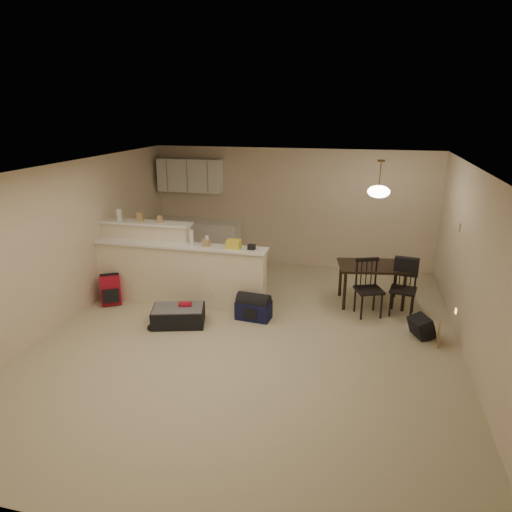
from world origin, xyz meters
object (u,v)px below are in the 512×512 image
(navy_duffel, at_px, (254,310))
(black_daypack, at_px, (421,327))
(red_backpack, at_px, (111,290))
(pendant_lamp, at_px, (379,191))
(dining_chair_far, at_px, (403,289))
(dining_chair_near, at_px, (369,288))
(suitcase, at_px, (178,316))
(dining_table, at_px, (372,270))

(navy_duffel, distance_m, black_daypack, 2.59)
(red_backpack, bearing_deg, navy_duffel, -30.45)
(pendant_lamp, xyz_separation_m, navy_duffel, (-1.84, -1.09, -1.84))
(pendant_lamp, bearing_deg, dining_chair_far, -35.19)
(pendant_lamp, relative_size, navy_duffel, 1.12)
(dining_chair_near, xyz_separation_m, navy_duffel, (-1.80, -0.58, -0.32))
(pendant_lamp, distance_m, dining_chair_near, 1.60)
(pendant_lamp, xyz_separation_m, black_daypack, (0.75, -1.09, -1.84))
(suitcase, bearing_deg, dining_chair_near, 3.52)
(dining_chair_far, height_order, suitcase, dining_chair_far)
(dining_chair_near, bearing_deg, suitcase, 178.11)
(suitcase, distance_m, red_backpack, 1.54)
(pendant_lamp, relative_size, dining_chair_far, 0.67)
(pendant_lamp, xyz_separation_m, red_backpack, (-4.42, -1.09, -1.74))
(dining_table, distance_m, pendant_lamp, 1.36)
(suitcase, bearing_deg, pendant_lamp, 11.55)
(dining_table, xyz_separation_m, dining_chair_near, (-0.04, -0.51, -0.15))
(black_daypack, bearing_deg, suitcase, 72.87)
(dining_chair_near, xyz_separation_m, dining_chair_far, (0.54, 0.15, -0.01))
(black_daypack, bearing_deg, pendant_lamp, 10.24)
(dining_chair_near, height_order, suitcase, dining_chair_near)
(dining_chair_far, xyz_separation_m, navy_duffel, (-2.35, -0.73, -0.31))
(dining_table, distance_m, red_backpack, 4.56)
(red_backpack, xyz_separation_m, navy_duffel, (2.57, 0.00, -0.10))
(dining_chair_far, relative_size, navy_duffel, 1.67)
(dining_chair_near, distance_m, navy_duffel, 1.92)
(pendant_lamp, height_order, black_daypack, pendant_lamp)
(dining_chair_far, bearing_deg, pendant_lamp, 154.78)
(dining_chair_far, height_order, red_backpack, dining_chair_far)
(pendant_lamp, height_order, dining_chair_near, pendant_lamp)
(dining_chair_far, xyz_separation_m, red_backpack, (-4.92, -0.73, -0.21))
(dining_chair_near, bearing_deg, dining_chair_far, -6.20)
(navy_duffel, bearing_deg, dining_chair_near, 23.79)
(dining_chair_far, relative_size, black_daypack, 2.68)
(suitcase, bearing_deg, red_backpack, 146.05)
(dining_chair_far, bearing_deg, black_daypack, -61.66)
(dining_chair_near, height_order, black_daypack, dining_chair_near)
(dining_table, bearing_deg, navy_duffel, -159.47)
(dining_chair_far, xyz_separation_m, suitcase, (-3.46, -1.20, -0.33))
(red_backpack, height_order, black_daypack, red_backpack)
(pendant_lamp, height_order, dining_chair_far, pendant_lamp)
(suitcase, relative_size, navy_duffel, 1.46)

